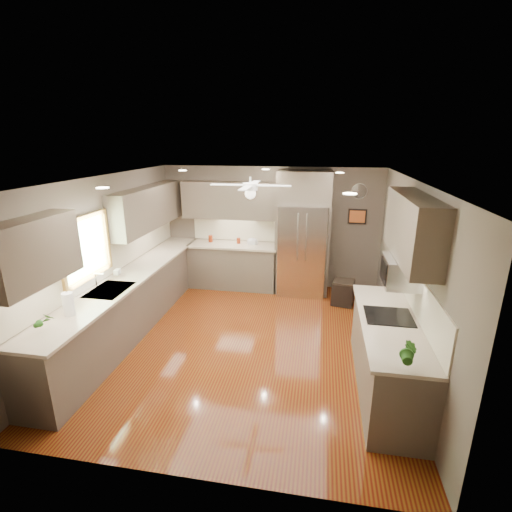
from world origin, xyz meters
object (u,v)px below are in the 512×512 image
(canister_a, at_px, (211,238))
(refrigerator, at_px, (303,236))
(stool, at_px, (343,292))
(bowl, at_px, (252,243))
(paper_towel, at_px, (69,305))
(microwave, at_px, (401,272))
(canister_d, at_px, (238,241))
(soap_bottle, at_px, (118,271))
(potted_plant_right, at_px, (409,353))
(potted_plant_left, at_px, (44,320))

(canister_a, bearing_deg, refrigerator, -2.93)
(canister_a, xyz_separation_m, stool, (2.76, -0.59, -0.78))
(bowl, distance_m, paper_towel, 3.90)
(refrigerator, xyz_separation_m, microwave, (1.33, -2.71, 0.29))
(canister_d, bearing_deg, paper_towel, -110.37)
(soap_bottle, height_order, paper_towel, paper_towel)
(potted_plant_right, bearing_deg, potted_plant_left, 179.58)
(soap_bottle, bearing_deg, canister_d, 57.20)
(canister_a, bearing_deg, potted_plant_left, -100.39)
(soap_bottle, xyz_separation_m, refrigerator, (2.78, 2.14, 0.16))
(potted_plant_left, bearing_deg, potted_plant_right, -0.42)
(stool, bearing_deg, paper_towel, -139.29)
(canister_d, xyz_separation_m, potted_plant_left, (-1.34, -4.01, 0.08))
(potted_plant_left, xyz_separation_m, bowl, (1.64, 3.96, -0.11))
(canister_d, distance_m, paper_towel, 3.83)
(canister_a, bearing_deg, microwave, -40.74)
(potted_plant_right, bearing_deg, bowl, 119.33)
(canister_a, height_order, canister_d, canister_a)
(potted_plant_left, relative_size, stool, 0.58)
(microwave, bearing_deg, canister_d, 133.41)
(bowl, relative_size, stool, 0.48)
(soap_bottle, relative_size, potted_plant_left, 0.65)
(potted_plant_right, distance_m, paper_towel, 3.90)
(canister_a, relative_size, paper_towel, 0.43)
(canister_a, xyz_separation_m, bowl, (0.90, -0.05, -0.05))
(microwave, bearing_deg, canister_a, 139.26)
(paper_towel, bearing_deg, microwave, 11.11)
(stool, bearing_deg, refrigerator, 149.34)
(soap_bottle, height_order, stool, soap_bottle)
(bowl, bearing_deg, paper_towel, -114.73)
(potted_plant_right, height_order, paper_towel, paper_towel)
(potted_plant_left, xyz_separation_m, potted_plant_right, (3.88, -0.03, 0.02))
(potted_plant_right, distance_m, refrigerator, 4.12)
(bowl, bearing_deg, stool, -16.27)
(refrigerator, bearing_deg, canister_a, 177.07)
(microwave, xyz_separation_m, paper_towel, (-3.99, -0.78, -0.40))
(canister_d, relative_size, microwave, 0.21)
(microwave, bearing_deg, refrigerator, 116.09)
(potted_plant_right, relative_size, bowl, 1.37)
(canister_a, height_order, refrigerator, refrigerator)
(soap_bottle, distance_m, bowl, 2.81)
(bowl, height_order, paper_towel, paper_towel)
(canister_d, relative_size, paper_towel, 0.34)
(canister_a, relative_size, microwave, 0.26)
(canister_a, height_order, potted_plant_right, potted_plant_right)
(refrigerator, xyz_separation_m, stool, (0.83, -0.49, -0.95))
(soap_bottle, height_order, bowl, soap_bottle)
(paper_towel, bearing_deg, bowl, 65.27)
(microwave, height_order, stool, microwave)
(canister_a, distance_m, paper_towel, 3.66)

